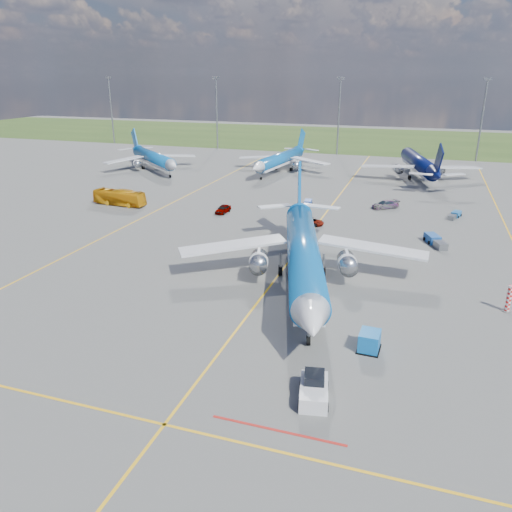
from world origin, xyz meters
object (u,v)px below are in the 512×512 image
(uld_container, at_px, (369,341))
(service_car_b, at_px, (311,221))
(bg_jet_nnw, at_px, (280,172))
(baggage_tug_w, at_px, (435,241))
(service_car_c, at_px, (385,205))
(baggage_tug_c, at_px, (307,204))
(baggage_tug_e, at_px, (455,215))
(pushback_tug, at_px, (314,389))
(bg_jet_nw, at_px, (154,170))
(service_car_a, at_px, (223,209))
(warning_post, at_px, (509,299))
(bg_jet_n, at_px, (417,178))
(main_airliner, at_px, (302,284))
(apron_bus, at_px, (119,197))

(uld_container, relative_size, service_car_b, 0.51)
(bg_jet_nnw, bearing_deg, baggage_tug_w, -45.01)
(service_car_c, bearing_deg, bg_jet_nnw, -170.47)
(baggage_tug_c, distance_m, baggage_tug_e, 26.34)
(bg_jet_nnw, distance_m, pushback_tug, 94.77)
(uld_container, xyz_separation_m, baggage_tug_w, (5.83, 33.44, -0.33))
(bg_jet_nw, bearing_deg, service_car_a, -94.02)
(baggage_tug_c, bearing_deg, service_car_b, -79.94)
(warning_post, bearing_deg, service_car_c, 112.03)
(bg_jet_nw, bearing_deg, baggage_tug_w, -78.49)
(baggage_tug_e, bearing_deg, uld_container, -80.89)
(service_car_a, bearing_deg, service_car_b, -4.59)
(bg_jet_nnw, relative_size, service_car_b, 7.97)
(bg_jet_n, relative_size, service_car_c, 7.52)
(service_car_a, bearing_deg, service_car_c, 27.38)
(bg_jet_nw, bearing_deg, baggage_tug_e, -66.49)
(pushback_tug, xyz_separation_m, uld_container, (3.28, 8.77, 0.11))
(warning_post, bearing_deg, baggage_tug_w, 109.29)
(bg_jet_nnw, bearing_deg, main_airliner, -64.94)
(uld_container, bearing_deg, apron_bus, 145.22)
(bg_jet_nw, relative_size, service_car_b, 7.94)
(bg_jet_nw, bearing_deg, pushback_tug, -102.29)
(bg_jet_nw, relative_size, main_airliner, 0.80)
(warning_post, relative_size, bg_jet_n, 0.08)
(main_airliner, distance_m, pushback_tug, 22.58)
(bg_jet_nnw, height_order, pushback_tug, bg_jet_nnw)
(pushback_tug, height_order, baggage_tug_w, pushback_tug)
(apron_bus, relative_size, service_car_c, 2.08)
(bg_jet_nnw, height_order, uld_container, bg_jet_nnw)
(uld_container, height_order, baggage_tug_c, uld_container)
(warning_post, height_order, pushback_tug, warning_post)
(main_airliner, height_order, service_car_c, main_airliner)
(warning_post, bearing_deg, apron_bus, 157.96)
(baggage_tug_e, bearing_deg, bg_jet_nw, -178.35)
(service_car_b, bearing_deg, pushback_tug, -151.78)
(warning_post, height_order, baggage_tug_w, warning_post)
(warning_post, bearing_deg, bg_jet_n, 98.83)
(bg_jet_nnw, height_order, baggage_tug_e, bg_jet_nnw)
(bg_jet_nnw, bearing_deg, apron_bus, -107.90)
(uld_container, distance_m, baggage_tug_e, 50.72)
(baggage_tug_w, bearing_deg, baggage_tug_e, 55.11)
(apron_bus, distance_m, service_car_c, 50.49)
(bg_jet_nw, height_order, baggage_tug_w, bg_jet_nw)
(service_car_a, height_order, service_car_b, service_car_a)
(bg_jet_nw, relative_size, bg_jet_n, 0.89)
(bg_jet_nw, distance_m, service_car_c, 64.15)
(warning_post, distance_m, baggage_tug_e, 37.44)
(pushback_tug, bearing_deg, baggage_tug_c, 92.37)
(warning_post, height_order, main_airliner, main_airliner)
(pushback_tug, height_order, service_car_a, pushback_tug)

